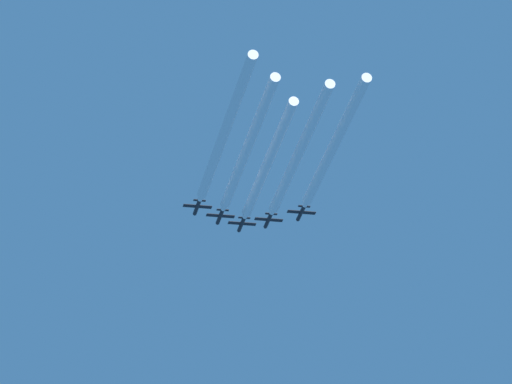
{
  "coord_description": "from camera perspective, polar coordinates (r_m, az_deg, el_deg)",
  "views": [
    {
      "loc": [
        -86.93,
        -506.17,
        1.61
      ],
      "look_at": [
        0.06,
        -20.73,
        230.49
      ],
      "focal_mm": 138.98,
      "sensor_mm": 36.0,
      "label": 1
    }
  ],
  "objects": [
    {
      "name": "smoke_trail_lead",
      "position": [
        530.06,
        0.34,
        0.85
      ],
      "size": [
        2.65,
        72.23,
        2.65
      ],
      "color": "white"
    },
    {
      "name": "smoke_trail_left_wingman",
      "position": [
        518.6,
        -0.25,
        1.29
      ],
      "size": [
        2.65,
        79.23,
        2.65
      ],
      "color": "white"
    },
    {
      "name": "jet_right_wingman",
      "position": [
        561.01,
        0.35,
        -0.82
      ],
      "size": [
        8.06,
        11.74,
        2.82
      ],
      "color": "black"
    },
    {
      "name": "jet_lead",
      "position": [
        567.12,
        -0.42,
        -0.94
      ],
      "size": [
        8.06,
        11.74,
        2.82
      ],
      "color": "black"
    },
    {
      "name": "smoke_trail_outer_left",
      "position": [
        509.28,
        -0.91,
        1.73
      ],
      "size": [
        2.65,
        83.99,
        2.65
      ],
      "color": "white"
    },
    {
      "name": "jet_left_wingman",
      "position": [
        558.76,
        -1.04,
        -0.71
      ],
      "size": [
        8.06,
        11.74,
        2.82
      ],
      "color": "black"
    },
    {
      "name": "jet_outer_right",
      "position": [
        555.24,
        1.3,
        -0.61
      ],
      "size": [
        8.06,
        11.74,
        2.82
      ],
      "color": "black"
    },
    {
      "name": "smoke_trail_right_wingman",
      "position": [
        521.39,
        1.24,
        1.14
      ],
      "size": [
        2.65,
        78.37,
        2.65
      ],
      "color": "white"
    },
    {
      "name": "jet_outer_left",
      "position": [
        551.53,
        -1.71,
        -0.44
      ],
      "size": [
        8.06,
        11.74,
        2.82
      ],
      "color": "black"
    },
    {
      "name": "smoke_trail_outer_right",
      "position": [
        516.76,
        2.25,
        1.34
      ],
      "size": [
        2.65,
        76.28,
        2.65
      ],
      "color": "white"
    }
  ]
}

